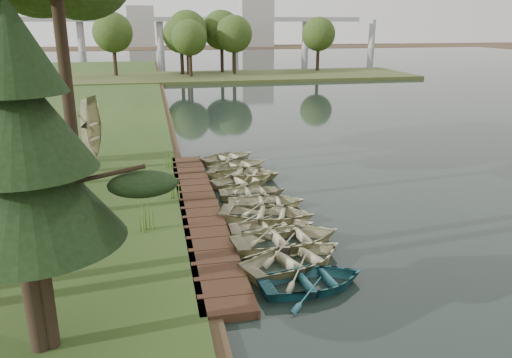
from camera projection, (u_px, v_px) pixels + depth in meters
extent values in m
plane|color=#3D2F1D|center=(238.00, 211.00, 20.79)|extent=(300.00, 300.00, 0.00)
cube|color=#372115|center=(200.00, 210.00, 20.43)|extent=(1.60, 16.00, 0.30)
cube|color=#3E4820|center=(233.00, 77.00, 68.93)|extent=(50.00, 14.00, 0.45)
cylinder|color=black|center=(52.00, 60.00, 63.58)|extent=(0.50, 0.50, 4.80)
sphere|color=#314718|center=(49.00, 30.00, 62.49)|extent=(5.60, 5.60, 5.60)
cylinder|color=black|center=(107.00, 59.00, 64.88)|extent=(0.50, 0.50, 4.80)
sphere|color=#314718|center=(104.00, 30.00, 63.79)|extent=(5.60, 5.60, 5.60)
cylinder|color=black|center=(159.00, 58.00, 66.18)|extent=(0.50, 0.50, 4.80)
sphere|color=#314718|center=(157.00, 30.00, 65.09)|extent=(5.60, 5.60, 5.60)
cylinder|color=black|center=(209.00, 57.00, 67.48)|extent=(0.50, 0.50, 4.80)
sphere|color=#314718|center=(208.00, 30.00, 66.40)|extent=(5.60, 5.60, 5.60)
cylinder|color=black|center=(257.00, 57.00, 68.79)|extent=(0.50, 0.50, 4.80)
sphere|color=#314718|center=(257.00, 30.00, 67.70)|extent=(5.60, 5.60, 5.60)
cylinder|color=black|center=(303.00, 56.00, 70.09)|extent=(0.50, 0.50, 4.80)
sphere|color=#314718|center=(304.00, 29.00, 69.00)|extent=(5.60, 5.60, 5.60)
cylinder|color=black|center=(348.00, 55.00, 71.39)|extent=(0.50, 0.50, 4.80)
sphere|color=#314718|center=(349.00, 29.00, 70.31)|extent=(5.60, 5.60, 5.60)
cube|color=#A5A5A0|center=(197.00, 19.00, 132.27)|extent=(90.00, 4.00, 1.20)
cylinder|color=#A5A5A0|center=(81.00, 36.00, 127.62)|extent=(1.80, 1.80, 8.00)
cylinder|color=#A5A5A0|center=(160.00, 35.00, 131.53)|extent=(1.80, 1.80, 8.00)
cylinder|color=#A5A5A0|center=(235.00, 35.00, 135.44)|extent=(1.80, 1.80, 8.00)
cylinder|color=#A5A5A0|center=(305.00, 34.00, 139.35)|extent=(1.80, 1.80, 8.00)
cylinder|color=#A5A5A0|center=(372.00, 34.00, 143.26)|extent=(1.80, 1.80, 8.00)
cube|color=#A5A5A0|center=(256.00, 16.00, 154.54)|extent=(10.00, 8.00, 18.00)
cube|color=#A5A5A0|center=(141.00, 26.00, 153.27)|extent=(8.00, 8.00, 12.00)
imported|color=#286870|center=(313.00, 278.00, 14.55)|extent=(3.46, 2.65, 0.67)
imported|color=tan|center=(296.00, 256.00, 15.81)|extent=(4.38, 3.79, 0.76)
imported|color=tan|center=(287.00, 236.00, 17.23)|extent=(4.21, 3.23, 0.81)
imported|color=tan|center=(272.00, 226.00, 18.32)|extent=(3.24, 2.33, 0.66)
imported|color=tan|center=(267.00, 212.00, 19.49)|extent=(4.45, 3.83, 0.78)
imported|color=tan|center=(266.00, 200.00, 20.89)|extent=(3.50, 2.70, 0.67)
imported|color=tan|center=(253.00, 190.00, 22.18)|extent=(3.07, 2.24, 0.62)
imported|color=tan|center=(244.00, 178.00, 23.82)|extent=(3.80, 3.18, 0.68)
imported|color=tan|center=(243.00, 171.00, 24.79)|extent=(4.32, 3.77, 0.75)
imported|color=tan|center=(239.00, 164.00, 26.14)|extent=(3.91, 3.35, 0.68)
imported|color=tan|center=(228.00, 156.00, 27.79)|extent=(3.84, 3.36, 0.66)
imported|color=tan|center=(95.00, 155.00, 26.92)|extent=(4.17, 3.58, 0.73)
cylinder|color=black|center=(8.00, 128.00, 10.04)|extent=(0.45, 0.45, 10.38)
cylinder|color=black|center=(66.00, 82.00, 18.26)|extent=(0.44, 0.44, 10.24)
cylinder|color=black|center=(65.00, 81.00, 23.68)|extent=(0.42, 0.42, 9.06)
cylinder|color=black|center=(45.00, 286.00, 11.21)|extent=(0.32, 0.32, 3.13)
cone|color=black|center=(30.00, 184.00, 10.48)|extent=(3.80, 3.80, 2.60)
cone|color=black|center=(21.00, 117.00, 10.05)|extent=(2.90, 2.90, 2.25)
cone|color=black|center=(10.00, 44.00, 9.62)|extent=(2.00, 2.00, 1.90)
cone|color=#3F661E|center=(146.00, 216.00, 17.98)|extent=(0.60, 0.60, 1.09)
cone|color=#3F661E|center=(173.00, 186.00, 21.29)|extent=(0.60, 0.60, 1.03)
cone|color=#3F661E|center=(168.00, 159.00, 25.75)|extent=(0.60, 0.60, 0.94)
cone|color=#3F661E|center=(146.00, 173.00, 23.07)|extent=(0.60, 0.60, 1.09)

